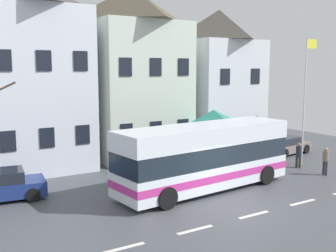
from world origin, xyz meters
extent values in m
cube|color=#494D53|center=(0.00, 0.00, -0.03)|extent=(40.00, 60.00, 0.06)
cube|color=silver|center=(-6.00, -1.18, 0.00)|extent=(1.60, 0.20, 0.01)
cube|color=silver|center=(-3.00, -1.18, 0.00)|extent=(1.60, 0.20, 0.01)
cube|color=silver|center=(0.00, -1.18, 0.00)|extent=(1.60, 0.20, 0.01)
cube|color=silver|center=(3.00, -1.18, 0.00)|extent=(1.60, 0.20, 0.01)
cube|color=silver|center=(-5.61, 11.52, 4.76)|extent=(6.09, 5.04, 9.53)
cube|color=black|center=(-7.64, 8.97, 2.28)|extent=(0.80, 0.06, 1.10)
cube|color=black|center=(-5.61, 8.97, 2.28)|extent=(0.80, 0.06, 1.10)
cube|color=black|center=(-3.58, 8.97, 2.28)|extent=(0.80, 0.06, 1.10)
cube|color=black|center=(-7.64, 8.97, 6.42)|extent=(0.80, 0.06, 1.10)
cube|color=black|center=(-5.61, 8.97, 6.42)|extent=(0.80, 0.06, 1.10)
cube|color=black|center=(-3.58, 8.97, 6.42)|extent=(0.80, 0.06, 1.10)
cube|color=silver|center=(1.26, 12.05, 4.52)|extent=(6.20, 6.11, 9.04)
pyramid|color=#504939|center=(1.26, 12.05, 10.20)|extent=(6.20, 6.11, 2.32)
cube|color=black|center=(-0.81, 8.97, 2.16)|extent=(0.80, 0.06, 1.10)
cube|color=black|center=(1.26, 8.97, 2.16)|extent=(0.80, 0.06, 1.10)
cube|color=black|center=(3.32, 8.97, 2.16)|extent=(0.80, 0.06, 1.10)
cube|color=black|center=(-0.81, 8.97, 6.09)|extent=(0.80, 0.06, 1.10)
cube|color=black|center=(1.26, 8.97, 6.09)|extent=(0.80, 0.06, 1.10)
cube|color=black|center=(3.32, 8.97, 6.09)|extent=(0.80, 0.06, 1.10)
cube|color=silver|center=(8.23, 11.51, 4.03)|extent=(5.65, 5.01, 8.06)
pyramid|color=#43413A|center=(8.23, 11.51, 9.19)|extent=(5.65, 5.01, 2.26)
cube|color=black|center=(6.81, 8.97, 1.93)|extent=(0.80, 0.06, 1.10)
cube|color=black|center=(9.64, 8.97, 1.93)|extent=(0.80, 0.06, 1.10)
cube|color=black|center=(6.81, 8.97, 5.43)|extent=(0.80, 0.06, 1.10)
cube|color=black|center=(9.64, 8.97, 5.43)|extent=(0.80, 0.06, 1.10)
cone|color=#636153|center=(-2.92, 35.86, 6.31)|extent=(39.25, 39.25, 12.63)
cube|color=white|center=(0.42, 2.76, 0.82)|extent=(9.69, 3.27, 1.14)
cube|color=#BF338C|center=(0.42, 2.76, 0.88)|extent=(9.71, 3.29, 0.36)
cube|color=#19232D|center=(0.42, 2.76, 1.88)|extent=(9.58, 3.22, 0.96)
cube|color=white|center=(0.42, 2.76, 2.81)|extent=(9.69, 3.27, 0.90)
cube|color=#19232D|center=(5.18, 3.16, 1.88)|extent=(0.23, 2.09, 0.93)
cylinder|color=black|center=(3.54, 4.22, 0.50)|extent=(1.02, 0.36, 1.00)
cylinder|color=black|center=(3.74, 1.84, 0.50)|extent=(1.02, 0.36, 1.00)
cylinder|color=black|center=(-2.91, 3.69, 0.50)|extent=(1.02, 0.36, 1.00)
cylinder|color=black|center=(-2.71, 1.30, 0.50)|extent=(1.02, 0.36, 1.00)
cylinder|color=#473D33|center=(2.33, 8.28, 1.20)|extent=(0.14, 0.14, 2.40)
cylinder|color=#473D33|center=(5.63, 8.28, 1.20)|extent=(0.14, 0.14, 2.40)
cylinder|color=#473D33|center=(2.33, 4.98, 1.20)|extent=(0.14, 0.14, 2.40)
cylinder|color=#473D33|center=(5.63, 4.98, 1.20)|extent=(0.14, 0.14, 2.40)
pyramid|color=#267E6C|center=(3.98, 6.63, 2.94)|extent=(3.60, 3.60, 1.09)
cube|color=navy|center=(-8.49, 6.43, 0.52)|extent=(4.04, 2.30, 0.67)
cylinder|color=black|center=(-7.12, 7.13, 0.32)|extent=(0.66, 0.28, 0.64)
cylinder|color=black|center=(-7.35, 5.40, 0.32)|extent=(0.66, 0.28, 0.64)
cube|color=#76665D|center=(10.51, 6.68, 0.46)|extent=(4.00, 2.25, 0.56)
cube|color=#1E232D|center=(10.32, 6.66, 0.99)|extent=(2.46, 1.85, 0.49)
cylinder|color=black|center=(11.65, 7.69, 0.32)|extent=(0.66, 0.28, 0.64)
cylinder|color=black|center=(11.86, 5.98, 0.32)|extent=(0.66, 0.28, 0.64)
cylinder|color=black|center=(9.15, 7.39, 0.32)|extent=(0.66, 0.28, 0.64)
cylinder|color=black|center=(9.36, 5.68, 0.32)|extent=(0.66, 0.28, 0.64)
cylinder|color=#2D2D38|center=(7.92, 1.31, 0.42)|extent=(0.13, 0.13, 0.85)
cylinder|color=#2D2D38|center=(7.96, 1.51, 0.42)|extent=(0.13, 0.13, 0.85)
cylinder|color=#7F6B56|center=(7.94, 1.41, 1.08)|extent=(0.33, 0.33, 0.57)
sphere|color=#9E7A60|center=(7.94, 1.41, 1.47)|extent=(0.22, 0.22, 0.22)
cylinder|color=#38332D|center=(8.06, 3.29, 0.37)|extent=(0.15, 0.15, 0.73)
cylinder|color=#38332D|center=(8.02, 3.50, 0.37)|extent=(0.15, 0.15, 0.73)
cylinder|color=#232B38|center=(8.04, 3.40, 1.01)|extent=(0.35, 0.35, 0.66)
sphere|color=#9E7A60|center=(8.04, 3.40, 1.44)|extent=(0.21, 0.21, 0.21)
cube|color=#473828|center=(2.37, 9.09, 0.45)|extent=(1.42, 0.45, 0.08)
cube|color=#473828|center=(2.37, 9.31, 0.67)|extent=(1.42, 0.06, 0.40)
cube|color=#2D2D33|center=(1.73, 9.09, 0.23)|extent=(0.08, 0.36, 0.45)
cube|color=#2D2D33|center=(3.00, 9.09, 0.23)|extent=(0.08, 0.36, 0.45)
cylinder|color=silver|center=(8.83, 3.83, 3.92)|extent=(0.10, 0.10, 7.84)
cube|color=yellow|center=(9.28, 3.83, 7.49)|extent=(0.90, 0.03, 0.56)
camera|label=1|loc=(-11.75, -13.23, 6.08)|focal=44.14mm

